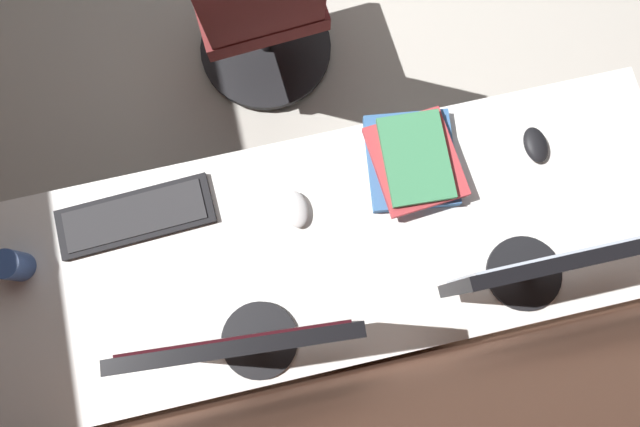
# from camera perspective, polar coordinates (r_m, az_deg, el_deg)

# --- Properties ---
(wall_back) EXTENTS (4.97, 0.10, 2.60)m
(wall_back) POSITION_cam_1_polar(r_m,az_deg,el_deg) (0.94, 20.58, -18.87)
(wall_back) COLOR brown
(wall_back) RESTS_ON ground
(desk) EXTENTS (1.97, 0.63, 0.73)m
(desk) POSITION_cam_1_polar(r_m,az_deg,el_deg) (1.53, 0.41, -3.94)
(desk) COLOR white
(desk) RESTS_ON ground
(drawer_pedestal) EXTENTS (0.40, 0.51, 0.69)m
(drawer_pedestal) POSITION_cam_1_polar(r_m,az_deg,el_deg) (1.84, 4.27, -5.14)
(drawer_pedestal) COLOR white
(drawer_pedestal) RESTS_ON ground
(monitor_primary) EXTENTS (0.49, 0.20, 0.43)m
(monitor_primary) POSITION_cam_1_polar(r_m,az_deg,el_deg) (1.21, -7.74, -13.42)
(monitor_primary) COLOR black
(monitor_primary) RESTS_ON desk
(monitor_secondary) EXTENTS (0.51, 0.20, 0.40)m
(monitor_secondary) POSITION_cam_1_polar(r_m,az_deg,el_deg) (1.33, 24.10, -4.86)
(monitor_secondary) COLOR black
(monitor_secondary) RESTS_ON desk
(keyboard_main) EXTENTS (0.43, 0.16, 0.02)m
(keyboard_main) POSITION_cam_1_polar(r_m,az_deg,el_deg) (1.54, -18.93, -0.28)
(keyboard_main) COLOR black
(keyboard_main) RESTS_ON desk
(mouse_main) EXTENTS (0.06, 0.10, 0.03)m
(mouse_main) POSITION_cam_1_polar(r_m,az_deg,el_deg) (1.62, 21.86, 6.76)
(mouse_main) COLOR black
(mouse_main) RESTS_ON desk
(mouse_spare) EXTENTS (0.06, 0.10, 0.03)m
(mouse_spare) POSITION_cam_1_polar(r_m,az_deg,el_deg) (1.46, -2.57, 0.45)
(mouse_spare) COLOR silver
(mouse_spare) RESTS_ON desk
(book_stack_near) EXTENTS (0.27, 0.30, 0.08)m
(book_stack_near) POSITION_cam_1_polar(r_m,az_deg,el_deg) (1.49, 9.83, 5.56)
(book_stack_near) COLOR #38669E
(book_stack_near) RESTS_ON desk
(coffee_mug) EXTENTS (0.12, 0.08, 0.09)m
(coffee_mug) POSITION_cam_1_polar(r_m,az_deg,el_deg) (1.62, -29.83, -4.81)
(coffee_mug) COLOR #335193
(coffee_mug) RESTS_ON desk
(office_chair) EXTENTS (0.56, 0.57, 0.97)m
(office_chair) POSITION_cam_1_polar(r_m,az_deg,el_deg) (2.04, -6.39, 20.83)
(office_chair) COLOR maroon
(office_chair) RESTS_ON ground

